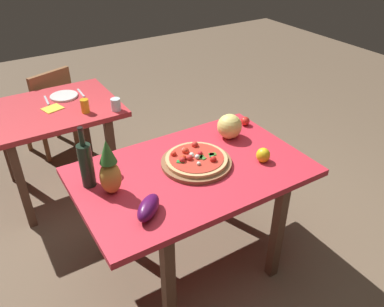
{
  "coord_description": "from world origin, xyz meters",
  "views": [
    {
      "loc": [
        -0.99,
        -1.6,
        2.07
      ],
      "look_at": [
        0.05,
        0.08,
        0.81
      ],
      "focal_mm": 36.19,
      "sensor_mm": 36.0,
      "label": 1
    }
  ],
  "objects": [
    {
      "name": "ground_plane",
      "position": [
        0.0,
        0.0,
        0.0
      ],
      "size": [
        10.0,
        10.0,
        0.0
      ],
      "primitive_type": "plane",
      "color": "brown"
    },
    {
      "name": "display_table",
      "position": [
        0.0,
        0.0,
        0.67
      ],
      "size": [
        1.37,
        0.87,
        0.76
      ],
      "color": "brown",
      "rests_on": "ground_plane"
    },
    {
      "name": "background_table",
      "position": [
        -0.52,
        1.28,
        0.65
      ],
      "size": [
        1.05,
        0.79,
        0.76
      ],
      "color": "brown",
      "rests_on": "ground_plane"
    },
    {
      "name": "dining_chair",
      "position": [
        -0.4,
        1.91,
        0.48
      ],
      "size": [
        0.51,
        0.51,
        0.85
      ],
      "rotation": [
        0.0,
        0.0,
        3.48
      ],
      "color": "brown",
      "rests_on": "ground_plane"
    },
    {
      "name": "pizza_board",
      "position": [
        0.05,
        0.03,
        0.77
      ],
      "size": [
        0.42,
        0.42,
        0.02
      ],
      "primitive_type": "cylinder",
      "color": "brown",
      "rests_on": "display_table"
    },
    {
      "name": "pizza",
      "position": [
        0.04,
        0.03,
        0.8
      ],
      "size": [
        0.37,
        0.37,
        0.06
      ],
      "color": "tan",
      "rests_on": "pizza_board"
    },
    {
      "name": "wine_bottle",
      "position": [
        -0.57,
        0.17,
        0.9
      ],
      "size": [
        0.08,
        0.08,
        0.36
      ],
      "color": "black",
      "rests_on": "display_table"
    },
    {
      "name": "pineapple_left",
      "position": [
        -0.48,
        0.04,
        0.91
      ],
      "size": [
        0.12,
        0.12,
        0.33
      ],
      "color": "#C08C38",
      "rests_on": "display_table"
    },
    {
      "name": "melon",
      "position": [
        0.41,
        0.19,
        0.84
      ],
      "size": [
        0.16,
        0.16,
        0.16
      ],
      "primitive_type": "sphere",
      "color": "#E4D06D",
      "rests_on": "display_table"
    },
    {
      "name": "bell_pepper",
      "position": [
        0.41,
        -0.15,
        0.8
      ],
      "size": [
        0.08,
        0.08,
        0.09
      ],
      "primitive_type": "ellipsoid",
      "color": "yellow",
      "rests_on": "display_table"
    },
    {
      "name": "eggplant",
      "position": [
        -0.4,
        -0.23,
        0.81
      ],
      "size": [
        0.21,
        0.2,
        0.09
      ],
      "primitive_type": "ellipsoid",
      "rotation": [
        0.0,
        0.0,
        0.75
      ],
      "color": "#4A0E44",
      "rests_on": "display_table"
    },
    {
      "name": "tomato_at_corner",
      "position": [
        -0.42,
        0.18,
        0.8
      ],
      "size": [
        0.07,
        0.07,
        0.07
      ],
      "primitive_type": "sphere",
      "color": "red",
      "rests_on": "display_table"
    },
    {
      "name": "tomato_near_board",
      "position": [
        0.6,
        0.26,
        0.79
      ],
      "size": [
        0.06,
        0.06,
        0.06
      ],
      "primitive_type": "sphere",
      "color": "red",
      "rests_on": "display_table"
    },
    {
      "name": "drinking_glass_juice",
      "position": [
        -0.29,
        1.06,
        0.81
      ],
      "size": [
        0.06,
        0.06,
        0.1
      ],
      "primitive_type": "cylinder",
      "color": "gold",
      "rests_on": "background_table"
    },
    {
      "name": "drinking_glass_water",
      "position": [
        -0.08,
        0.97,
        0.81
      ],
      "size": [
        0.07,
        0.07,
        0.09
      ],
      "primitive_type": "cylinder",
      "color": "silver",
      "rests_on": "background_table"
    },
    {
      "name": "dinner_plate",
      "position": [
        -0.35,
        1.42,
        0.77
      ],
      "size": [
        0.22,
        0.22,
        0.02
      ],
      "primitive_type": "cylinder",
      "color": "white",
      "rests_on": "background_table"
    },
    {
      "name": "fork_utensil",
      "position": [
        -0.49,
        1.42,
        0.76
      ],
      "size": [
        0.03,
        0.18,
        0.01
      ],
      "primitive_type": "cube",
      "rotation": [
        0.0,
        0.0,
        -0.08
      ],
      "color": "silver",
      "rests_on": "background_table"
    },
    {
      "name": "knife_utensil",
      "position": [
        -0.21,
        1.42,
        0.76
      ],
      "size": [
        0.02,
        0.18,
        0.01
      ],
      "primitive_type": "cube",
      "rotation": [
        0.0,
        0.0,
        -0.02
      ],
      "color": "silver",
      "rests_on": "background_table"
    },
    {
      "name": "napkin_folded",
      "position": [
        -0.49,
        1.25,
        0.76
      ],
      "size": [
        0.17,
        0.15,
        0.01
      ],
      "primitive_type": "cube",
      "rotation": [
        0.0,
        0.0,
        0.27
      ],
      "color": "yellow",
      "rests_on": "background_table"
    }
  ]
}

